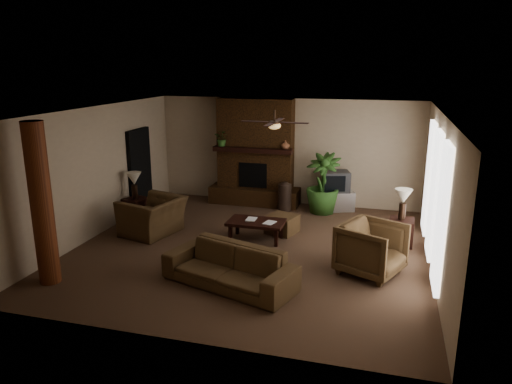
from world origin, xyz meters
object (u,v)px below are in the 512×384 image
(lamp_right, at_px, (403,199))
(log_column, at_px, (42,205))
(floor_vase, at_px, (285,195))
(ottoman, at_px, (282,224))
(lamp_left, at_px, (134,181))
(side_table_left, at_px, (137,209))
(side_table_right, at_px, (401,232))
(floor_plant, at_px, (322,196))
(coffee_table, at_px, (256,223))
(armchair_left, at_px, (152,210))
(sofa, at_px, (229,261))
(tv_stand, at_px, (337,201))
(armchair_right, at_px, (372,246))

(lamp_right, bearing_deg, log_column, -149.62)
(log_column, relative_size, floor_vase, 3.64)
(ottoman, bearing_deg, lamp_left, -177.92)
(side_table_left, bearing_deg, side_table_right, 0.52)
(floor_plant, height_order, side_table_left, floor_plant)
(coffee_table, bearing_deg, lamp_right, 10.50)
(armchair_left, relative_size, lamp_left, 1.92)
(log_column, xyz_separation_m, lamp_left, (-0.20, 3.38, -0.40))
(sofa, height_order, armchair_left, armchair_left)
(lamp_left, bearing_deg, ottoman, 2.08)
(coffee_table, bearing_deg, sofa, -86.46)
(log_column, xyz_separation_m, lamp_right, (5.90, 3.46, -0.40))
(tv_stand, height_order, floor_plant, floor_plant)
(log_column, distance_m, sofa, 3.28)
(coffee_table, bearing_deg, armchair_left, -174.35)
(armchair_left, bearing_deg, sofa, 65.43)
(side_table_left, relative_size, lamp_left, 0.85)
(sofa, relative_size, tv_stand, 2.72)
(ottoman, height_order, side_table_left, side_table_left)
(armchair_right, xyz_separation_m, side_table_left, (-5.57, 1.59, -0.25))
(armchair_left, xyz_separation_m, lamp_left, (-0.81, 0.70, 0.46))
(sofa, xyz_separation_m, side_table_left, (-3.26, 2.71, -0.18))
(lamp_left, bearing_deg, tv_stand, 25.50)
(armchair_right, xyz_separation_m, side_table_right, (0.55, 1.64, -0.25))
(lamp_left, bearing_deg, log_column, -86.61)
(floor_plant, bearing_deg, armchair_right, -68.40)
(armchair_left, relative_size, armchair_right, 1.20)
(ottoman, relative_size, tv_stand, 0.71)
(floor_vase, distance_m, side_table_left, 3.69)
(side_table_right, bearing_deg, log_column, -149.60)
(tv_stand, height_order, side_table_left, side_table_left)
(sofa, height_order, floor_vase, sofa)
(log_column, relative_size, armchair_left, 2.25)
(sofa, relative_size, ottoman, 3.85)
(armchair_left, height_order, side_table_right, armchair_left)
(coffee_table, height_order, lamp_left, lamp_left)
(log_column, xyz_separation_m, sofa, (3.06, 0.70, -0.95))
(floor_plant, distance_m, side_table_left, 4.60)
(log_column, relative_size, coffee_table, 2.33)
(floor_vase, bearing_deg, side_table_left, -152.46)
(sofa, distance_m, side_table_right, 3.98)
(log_column, height_order, lamp_left, log_column)
(side_table_right, distance_m, lamp_right, 0.73)
(armchair_left, xyz_separation_m, ottoman, (2.75, 0.83, -0.34))
(lamp_left, xyz_separation_m, lamp_right, (6.10, 0.08, 0.00))
(ottoman, relative_size, lamp_right, 0.92)
(lamp_right, bearing_deg, armchair_left, -171.61)
(floor_plant, bearing_deg, floor_vase, -173.25)
(side_table_right, bearing_deg, sofa, -135.88)
(armchair_left, height_order, tv_stand, armchair_left)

